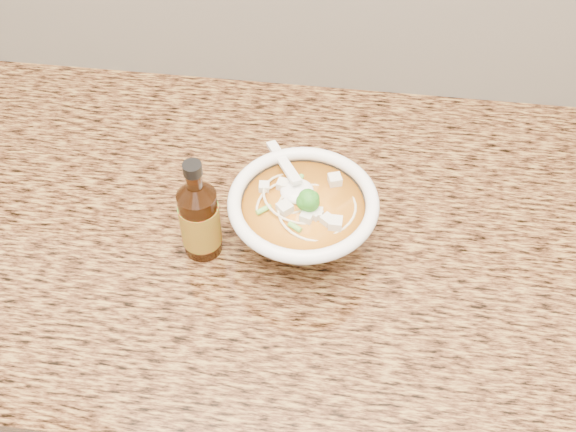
# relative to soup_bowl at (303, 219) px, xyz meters

# --- Properties ---
(cabinet) EXTENTS (4.00, 0.65, 0.86)m
(cabinet) POSITION_rel_soup_bowl_xyz_m (-0.03, 0.03, -0.52)
(cabinet) COLOR #381C10
(cabinet) RESTS_ON ground
(counter_slab) EXTENTS (4.00, 0.68, 0.04)m
(counter_slab) POSITION_rel_soup_bowl_xyz_m (-0.03, 0.03, -0.07)
(counter_slab) COLOR olive
(counter_slab) RESTS_ON cabinet
(soup_bowl) EXTENTS (0.20, 0.21, 0.11)m
(soup_bowl) POSITION_rel_soup_bowl_xyz_m (0.00, 0.00, 0.00)
(soup_bowl) COLOR white
(soup_bowl) RESTS_ON counter_slab
(hot_sauce_bottle) EXTENTS (0.07, 0.07, 0.16)m
(hot_sauce_bottle) POSITION_rel_soup_bowl_xyz_m (-0.13, -0.03, 0.01)
(hot_sauce_bottle) COLOR #3A1907
(hot_sauce_bottle) RESTS_ON counter_slab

